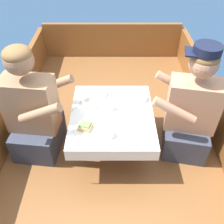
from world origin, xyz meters
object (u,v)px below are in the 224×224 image
object	(u,v)px
person_starboard	(190,112)
sandwich	(85,126)
person_port	(34,113)
coffee_cup_starboard	(110,106)
coffee_cup_port	(110,133)

from	to	relation	value
person_starboard	sandwich	world-z (taller)	person_starboard
person_port	coffee_cup_starboard	xyz separation A→B (m)	(0.62, 0.06, 0.02)
person_starboard	coffee_cup_starboard	bearing A→B (deg)	6.56
coffee_cup_port	coffee_cup_starboard	bearing A→B (deg)	89.91
sandwich	coffee_cup_starboard	world-z (taller)	coffee_cup_starboard
person_starboard	sandwich	xyz separation A→B (m)	(-0.84, -0.19, 0.02)
person_starboard	coffee_cup_starboard	size ratio (longest dim) A/B	10.15
coffee_cup_port	sandwich	bearing A→B (deg)	158.88
person_port	person_starboard	bearing A→B (deg)	7.19
sandwich	coffee_cup_starboard	xyz separation A→B (m)	(0.18, 0.24, 0.00)
coffee_cup_starboard	person_starboard	bearing A→B (deg)	-4.44
sandwich	coffee_cup_port	size ratio (longest dim) A/B	1.21
coffee_cup_starboard	sandwich	bearing A→B (deg)	-127.71
person_port	person_starboard	xyz separation A→B (m)	(1.28, 0.01, -0.00)
person_starboard	sandwich	bearing A→B (deg)	23.62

